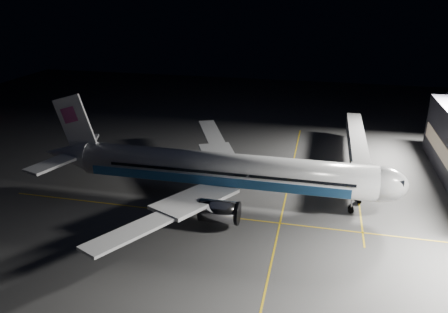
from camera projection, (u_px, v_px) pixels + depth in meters
ground at (224, 199)px, 73.29m from camera, size 200.00×200.00×0.00m
guide_line_main at (284, 205)px, 71.20m from camera, size 0.25×80.00×0.01m
guide_line_cross at (216, 216)px, 67.85m from camera, size 70.00×0.25×0.01m
guide_line_side at (357, 186)px, 77.75m from camera, size 0.25×40.00×0.01m
airliner at (218, 170)px, 71.62m from camera, size 61.48×54.22×16.64m
jet_bridge at (357, 147)px, 83.37m from camera, size 3.60×34.40×6.30m
baggage_tug at (224, 169)px, 83.05m from camera, size 2.74×2.32×1.80m
safety_cone_a at (238, 167)px, 85.43m from camera, size 0.40×0.40×0.60m
safety_cone_b at (266, 180)px, 79.35m from camera, size 0.43×0.43×0.65m
safety_cone_c at (256, 170)px, 83.63m from camera, size 0.41×0.41×0.62m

